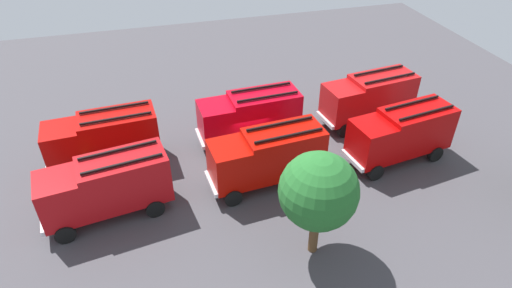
% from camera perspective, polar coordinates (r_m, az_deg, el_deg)
% --- Properties ---
extents(ground_plane, '(56.19, 56.19, 0.00)m').
position_cam_1_polar(ground_plane, '(29.65, -0.00, -2.21)').
color(ground_plane, '#423F44').
extents(fire_truck_0, '(7.44, 3.44, 3.88)m').
position_cam_1_polar(fire_truck_0, '(33.80, 14.61, 6.02)').
color(fire_truck_0, '#B71012').
rests_on(fire_truck_0, ground).
extents(fire_truck_1, '(7.31, 3.05, 3.88)m').
position_cam_1_polar(fire_truck_1, '(30.42, -0.80, 3.78)').
color(fire_truck_1, '#BA0415').
rests_on(fire_truck_1, ground).
extents(fire_truck_2, '(7.34, 3.13, 3.88)m').
position_cam_1_polar(fire_truck_2, '(29.79, -19.40, 0.79)').
color(fire_truck_2, '#A90805').
rests_on(fire_truck_2, ground).
extents(fire_truck_3, '(7.47, 3.57, 3.88)m').
position_cam_1_polar(fire_truck_3, '(30.15, 18.54, 1.42)').
color(fire_truck_3, '#B70505').
rests_on(fire_truck_3, ground).
extents(fire_truck_4, '(7.37, 3.23, 3.88)m').
position_cam_1_polar(fire_truck_4, '(26.55, 1.52, -1.52)').
color(fire_truck_4, '#B50A02').
rests_on(fire_truck_4, ground).
extents(fire_truck_5, '(7.48, 3.60, 3.88)m').
position_cam_1_polar(fire_truck_5, '(25.77, -19.04, -5.13)').
color(fire_truck_5, '#AE0D12').
rests_on(fire_truck_5, ground).
extents(firefighter_0, '(0.41, 0.48, 1.79)m').
position_cam_1_polar(firefighter_0, '(36.67, 13.49, 6.56)').
color(firefighter_0, black).
rests_on(firefighter_0, ground).
extents(firefighter_1, '(0.46, 0.32, 1.69)m').
position_cam_1_polar(firefighter_1, '(28.25, -21.11, -4.82)').
color(firefighter_1, black).
rests_on(firefighter_1, ground).
extents(tree_1, '(3.94, 3.94, 6.11)m').
position_cam_1_polar(tree_1, '(21.24, 8.21, -6.18)').
color(tree_1, brown).
rests_on(tree_1, ground).
extents(traffic_cone_0, '(0.48, 0.48, 0.69)m').
position_cam_1_polar(traffic_cone_0, '(28.48, -14.17, -4.45)').
color(traffic_cone_0, '#F2600C').
rests_on(traffic_cone_0, ground).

